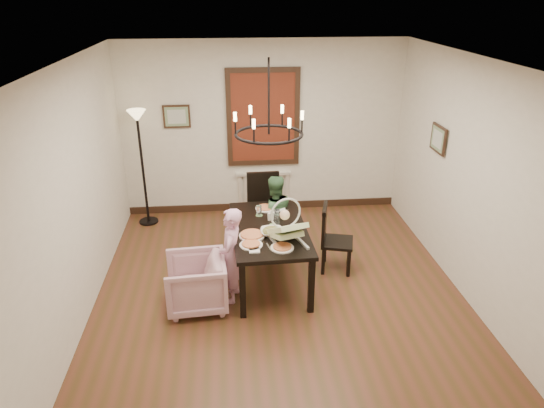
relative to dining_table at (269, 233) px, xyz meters
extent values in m
cube|color=brown|center=(0.10, -0.29, -0.67)|extent=(4.50, 5.00, 0.01)
cube|color=white|center=(0.10, -0.29, 2.13)|extent=(4.50, 5.00, 0.01)
cube|color=silver|center=(0.10, 2.21, 0.73)|extent=(4.50, 0.01, 2.80)
cube|color=silver|center=(-2.15, -0.29, 0.73)|extent=(0.01, 5.00, 2.80)
cube|color=silver|center=(2.35, -0.29, 0.73)|extent=(0.01, 5.00, 2.80)
cube|color=black|center=(0.00, 0.00, 0.06)|extent=(0.96, 1.65, 0.05)
cube|color=black|center=(-0.37, -0.76, -0.32)|extent=(0.07, 0.07, 0.71)
cube|color=black|center=(-0.42, 0.74, -0.32)|extent=(0.07, 0.07, 0.71)
cube|color=black|center=(0.42, -0.74, -0.32)|extent=(0.07, 0.07, 0.71)
cube|color=black|center=(0.37, 0.76, -0.32)|extent=(0.07, 0.07, 0.71)
imported|color=#CC9CAA|center=(-0.91, -0.49, -0.35)|extent=(0.75, 0.73, 0.64)
imported|color=#E19FC2|center=(-0.48, -0.38, -0.18)|extent=(0.30, 0.40, 0.99)
imported|color=#3F6A41|center=(0.12, 0.66, -0.18)|extent=(0.54, 0.46, 0.98)
imported|color=white|center=(0.01, -0.20, 0.13)|extent=(0.33, 0.33, 0.08)
cylinder|color=tan|center=(-0.23, -0.23, 0.11)|extent=(0.31, 0.31, 0.04)
cylinder|color=silver|center=(0.10, 0.06, 0.16)|extent=(0.07, 0.07, 0.15)
cube|color=maroon|center=(0.10, 2.17, 0.93)|extent=(1.00, 0.03, 1.40)
cube|color=black|center=(-1.25, 2.18, 0.98)|extent=(0.42, 0.03, 0.36)
cube|color=black|center=(2.31, 0.61, 0.98)|extent=(0.03, 0.42, 0.36)
torus|color=black|center=(0.00, 0.00, 1.28)|extent=(0.80, 0.80, 0.04)
camera|label=1|loc=(-0.47, -5.36, 2.81)|focal=32.00mm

